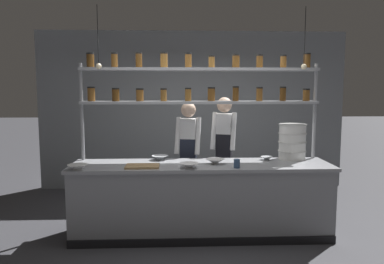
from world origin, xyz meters
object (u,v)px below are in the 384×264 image
at_px(container_stack, 292,142).
at_px(prep_bowl_near_left, 215,161).
at_px(chef_left, 188,152).
at_px(prep_bowl_center_back, 160,158).
at_px(chef_center, 224,147).
at_px(cutting_board, 142,166).
at_px(prep_bowl_center_front, 78,167).
at_px(serving_cup_front, 237,164).
at_px(prep_bowl_near_right, 267,158).
at_px(prep_bowl_far_left, 189,166).
at_px(spice_shelf_unit, 199,89).

relative_size(container_stack, prep_bowl_near_left, 1.98).
xyz_separation_m(chef_left, prep_bowl_center_back, (-0.39, -0.41, -0.01)).
relative_size(container_stack, prep_bowl_center_back, 2.18).
bearing_deg(chef_center, prep_bowl_center_back, -132.08).
bearing_deg(container_stack, cutting_board, -167.47).
bearing_deg(chef_left, chef_center, 26.83).
bearing_deg(chef_left, prep_bowl_center_front, -131.88).
bearing_deg(chef_center, chef_left, -147.69).
height_order(prep_bowl_center_front, serving_cup_front, serving_cup_front).
height_order(cutting_board, prep_bowl_near_right, prep_bowl_near_right).
distance_m(prep_bowl_center_front, prep_bowl_far_left, 1.29).
xyz_separation_m(prep_bowl_near_left, prep_bowl_center_front, (-1.63, -0.28, -0.00)).
height_order(chef_left, cutting_board, chef_left).
xyz_separation_m(prep_bowl_near_left, serving_cup_front, (0.23, -0.25, 0.02)).
height_order(chef_left, prep_bowl_far_left, chef_left).
bearing_deg(prep_bowl_near_right, prep_bowl_center_back, 177.56).
relative_size(chef_center, container_stack, 3.69).
bearing_deg(prep_bowl_center_back, serving_cup_front, -30.25).
bearing_deg(container_stack, prep_bowl_center_back, 179.47).
relative_size(chef_left, chef_center, 0.96).
relative_size(spice_shelf_unit, serving_cup_front, 29.88).
height_order(chef_left, prep_bowl_near_left, chef_left).
xyz_separation_m(chef_center, container_stack, (0.84, -0.57, 0.15)).
height_order(spice_shelf_unit, serving_cup_front, spice_shelf_unit).
height_order(spice_shelf_unit, prep_bowl_near_left, spice_shelf_unit).
height_order(prep_bowl_near_right, serving_cup_front, serving_cup_front).
height_order(container_stack, cutting_board, container_stack).
bearing_deg(container_stack, spice_shelf_unit, 176.63).
bearing_deg(spice_shelf_unit, prep_bowl_center_front, -156.30).
bearing_deg(prep_bowl_center_front, cutting_board, 9.63).
xyz_separation_m(container_stack, cutting_board, (-1.95, -0.43, -0.22)).
bearing_deg(prep_bowl_center_back, chef_center, 31.07).
relative_size(prep_bowl_center_front, prep_bowl_near_right, 1.45).
distance_m(chef_left, prep_bowl_near_right, 1.12).
bearing_deg(spice_shelf_unit, prep_bowl_center_back, -173.65).
bearing_deg(prep_bowl_near_right, prep_bowl_far_left, -155.33).
bearing_deg(chef_left, prep_bowl_near_left, -55.01).
height_order(chef_left, prep_bowl_center_front, chef_left).
bearing_deg(container_stack, prep_bowl_near_left, -165.07).
xyz_separation_m(prep_bowl_center_front, prep_bowl_near_right, (2.34, 0.51, -0.01)).
bearing_deg(chef_center, spice_shelf_unit, -112.45).
xyz_separation_m(prep_bowl_near_right, prep_bowl_far_left, (-1.04, -0.48, 0.01)).
bearing_deg(prep_bowl_far_left, prep_bowl_center_front, -178.44).
xyz_separation_m(spice_shelf_unit, prep_bowl_far_left, (-0.14, -0.60, -0.90)).
distance_m(chef_left, container_stack, 1.45).
distance_m(cutting_board, prep_bowl_center_front, 0.74).
xyz_separation_m(prep_bowl_center_front, prep_bowl_far_left, (1.29, 0.04, -0.00)).
xyz_separation_m(prep_bowl_near_left, prep_bowl_far_left, (-0.33, -0.24, -0.00)).
bearing_deg(prep_bowl_near_right, prep_bowl_near_left, -161.46).
relative_size(chef_center, serving_cup_front, 16.52).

